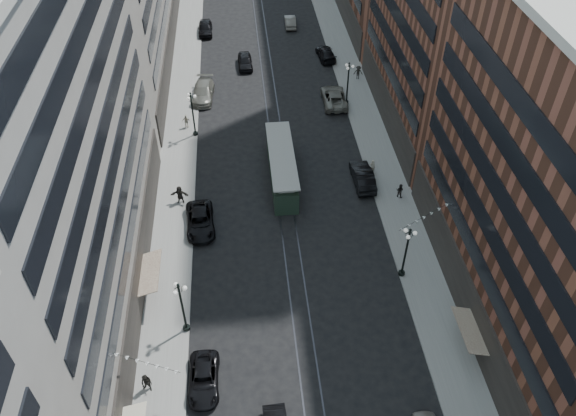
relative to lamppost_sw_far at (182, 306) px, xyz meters
name	(u,v)px	position (x,y,z in m)	size (l,w,h in m)	color
ground	(272,108)	(9.20, 32.00, -3.10)	(220.00, 220.00, 0.00)	black
sidewalk_west	(185,72)	(-1.80, 42.00, -3.02)	(4.00, 180.00, 0.15)	gray
sidewalk_east	(347,64)	(20.20, 42.00, -3.02)	(4.00, 180.00, 0.15)	gray
rail_west	(262,69)	(8.50, 42.00, -3.09)	(0.12, 180.00, 0.02)	#2D2D33
rail_east	(272,68)	(9.90, 42.00, -3.09)	(0.12, 180.00, 0.02)	#2D2D33
building_west_mid	(50,157)	(-7.80, 5.00, 10.90)	(8.00, 36.00, 28.00)	#9E988C
building_east_mid	(550,196)	(26.20, 0.00, 8.90)	(8.00, 30.00, 24.00)	brown
lamppost_sw_far	(182,306)	(0.00, 0.00, 0.00)	(1.03, 1.14, 5.52)	black
lamppost_sw_mid	(193,113)	(0.00, 27.00, 0.00)	(1.03, 1.14, 5.52)	black
lamppost_se_far	(406,251)	(18.40, 4.00, 0.00)	(1.03, 1.14, 5.52)	black
lamppost_se_mid	(348,82)	(18.40, 32.00, 0.00)	(1.03, 1.14, 5.52)	black
streetcar	(282,167)	(9.20, 18.28, -1.62)	(2.56, 11.58, 3.20)	#223527
car_2	(204,379)	(1.46, -4.94, -2.43)	(2.20, 4.77, 1.32)	black
pedestrian_2	(147,383)	(-2.55, -5.08, -2.06)	(0.86, 0.47, 1.78)	black
car_7	(200,221)	(0.89, 11.75, -2.32)	(2.57, 5.58, 1.55)	black
car_8	(203,92)	(0.80, 35.16, -2.21)	(2.47, 6.07, 1.76)	slate
car_9	(205,28)	(0.80, 53.63, -2.24)	(2.03, 5.04, 1.72)	black
car_10	(363,176)	(17.43, 16.74, -2.22)	(1.86, 5.33, 1.76)	black
car_11	(334,97)	(16.92, 32.42, -2.25)	(2.82, 6.12, 1.70)	slate
car_12	(326,53)	(17.60, 44.13, -2.34)	(2.11, 5.19, 1.51)	black
car_13	(245,61)	(6.32, 42.77, -2.29)	(1.90, 4.71, 1.61)	black
car_14	(290,22)	(13.70, 54.92, -2.35)	(1.58, 4.54, 1.50)	slate
pedestrian_5	(180,194)	(-1.15, 15.39, -1.98)	(1.79, 0.52, 1.93)	black
pedestrian_6	(186,121)	(-1.02, 28.61, -2.14)	(0.94, 0.43, 1.61)	#ABA48D
pedestrian_7	(400,190)	(20.66, 14.14, -2.16)	(0.77, 0.42, 1.57)	black
pedestrian_8	(372,167)	(18.70, 18.16, -2.12)	(0.60, 0.40, 1.66)	#AFA791
pedestrian_9	(358,72)	(20.94, 37.85, -2.03)	(1.19, 0.49, 1.84)	black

